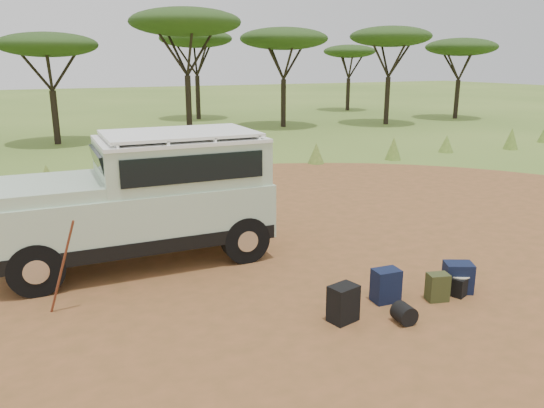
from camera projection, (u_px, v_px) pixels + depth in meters
name	position (u px, v px, depth m)	size (l,w,h in m)	color
ground	(283.00, 286.00, 8.75)	(140.00, 140.00, 0.00)	#567529
dirt_clearing	(283.00, 286.00, 8.75)	(23.00, 23.00, 0.01)	brown
grass_fringe	(158.00, 169.00, 16.22)	(36.60, 1.60, 0.90)	#567529
acacia_treeline	(107.00, 33.00, 24.98)	(46.70, 13.20, 6.26)	black
safari_vehicle	(146.00, 201.00, 9.64)	(4.95, 2.10, 2.36)	#B2CDAF
walking_staff	(62.00, 267.00, 7.66)	(0.04, 0.04, 1.48)	brown
backpack_black	(343.00, 304.00, 7.51)	(0.40, 0.29, 0.54)	black
backpack_navy	(386.00, 286.00, 8.13)	(0.40, 0.29, 0.53)	#121D3A
backpack_olive	(438.00, 287.00, 8.17)	(0.32, 0.23, 0.44)	#363D1C
duffel_navy	(458.00, 277.00, 8.48)	(0.44, 0.33, 0.49)	#121D3A
hard_case	(458.00, 284.00, 8.45)	(0.43, 0.31, 0.31)	black
stuff_sack	(404.00, 314.00, 7.49)	(0.29, 0.29, 0.29)	black
safari_hat	(460.00, 273.00, 8.40)	(0.33, 0.33, 0.10)	beige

